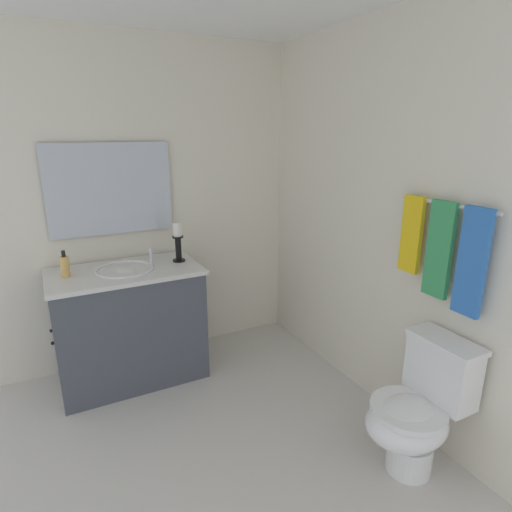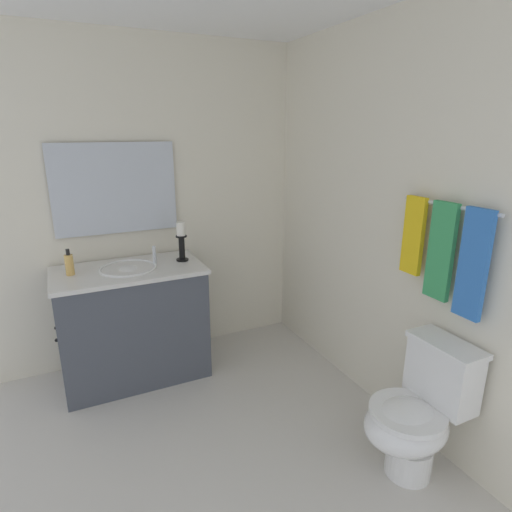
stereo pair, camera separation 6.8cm
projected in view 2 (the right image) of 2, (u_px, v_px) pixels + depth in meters
name	position (u px, v px, depth m)	size (l,w,h in m)	color
floor	(203.00, 461.00, 2.38)	(2.74, 2.54, 0.02)	beige
wall_back	(396.00, 226.00, 2.55)	(2.74, 0.04, 2.45)	silver
wall_left	(139.00, 206.00, 3.21)	(0.04, 2.54, 2.45)	silver
vanity_cabinet	(133.00, 323.00, 3.09)	(0.58, 1.04, 0.85)	#474C56
sink_basin	(129.00, 274.00, 2.98)	(0.40, 0.40, 0.24)	white
mirror	(115.00, 189.00, 3.05)	(0.02, 0.88, 0.65)	silver
candle_holder_tall	(181.00, 240.00, 3.10)	(0.09, 0.09, 0.29)	black
soap_bottle	(69.00, 264.00, 2.82)	(0.06, 0.06, 0.18)	#E5B259
toilet	(417.00, 414.00, 2.19)	(0.39, 0.54, 0.75)	white
towel_bar	(449.00, 206.00, 2.11)	(0.02, 0.02, 0.58)	silver
towel_near_vanity	(413.00, 236.00, 2.33)	(0.13, 0.03, 0.43)	yellow
towel_center	(441.00, 251.00, 2.17)	(0.15, 0.03, 0.51)	#389E59
towel_near_corner	(473.00, 265.00, 2.01)	(0.15, 0.03, 0.55)	blue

